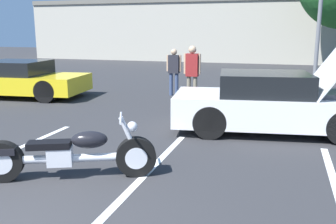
# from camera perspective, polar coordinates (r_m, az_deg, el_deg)

# --- Properties ---
(parking_stripe_back) EXTENTS (0.12, 5.72, 0.01)m
(parking_stripe_back) POSITION_cam_1_polar(r_m,az_deg,el_deg) (5.34, -5.97, -11.90)
(parking_stripe_back) COLOR white
(parking_stripe_back) RESTS_ON ground
(far_building) EXTENTS (32.00, 4.20, 4.40)m
(far_building) POSITION_cam_1_polar(r_m,az_deg,el_deg) (27.94, 11.30, 12.41)
(far_building) COLOR #B2AD9E
(far_building) RESTS_ON ground
(motorcycle) EXTENTS (2.42, 1.22, 0.94)m
(motorcycle) POSITION_cam_1_polar(r_m,az_deg,el_deg) (5.80, -14.71, -6.26)
(motorcycle) COLOR black
(motorcycle) RESTS_ON ground
(show_car_hood_open) EXTENTS (4.38, 2.33, 2.04)m
(show_car_hood_open) POSITION_cam_1_polar(r_m,az_deg,el_deg) (8.44, 15.52, 1.26)
(show_car_hood_open) COLOR white
(show_car_hood_open) RESTS_ON ground
(parked_car_left_row) EXTENTS (4.40, 2.36, 1.20)m
(parked_car_left_row) POSITION_cam_1_polar(r_m,az_deg,el_deg) (13.51, -21.53, 4.63)
(parked_car_left_row) COLOR yellow
(parked_car_left_row) RESTS_ON ground
(spectator_near_motorcycle) EXTENTS (0.52, 0.23, 1.75)m
(spectator_near_motorcycle) POSITION_cam_1_polar(r_m,az_deg,el_deg) (11.22, 3.71, 6.46)
(spectator_near_motorcycle) COLOR gray
(spectator_near_motorcycle) RESTS_ON ground
(spectator_by_show_car) EXTENTS (0.52, 0.21, 1.59)m
(spectator_by_show_car) POSITION_cam_1_polar(r_m,az_deg,el_deg) (12.75, 0.91, 6.69)
(spectator_by_show_car) COLOR #38476B
(spectator_by_show_car) RESTS_ON ground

